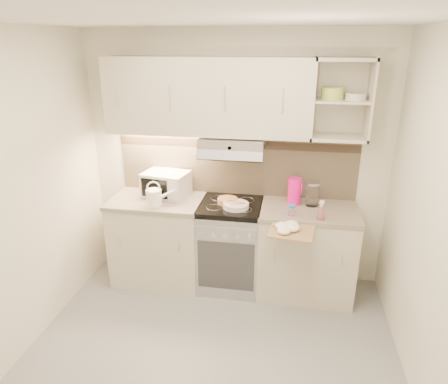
# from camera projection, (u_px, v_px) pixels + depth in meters

# --- Properties ---
(ground) EXTENTS (3.00, 3.00, 0.00)m
(ground) POSITION_uv_depth(u_px,v_px,m) (209.00, 360.00, 3.17)
(ground) COLOR gray
(ground) RESTS_ON ground
(room_shell) EXTENTS (3.04, 2.84, 2.52)m
(room_shell) POSITION_uv_depth(u_px,v_px,m) (216.00, 150.00, 2.93)
(room_shell) COLOR silver
(room_shell) RESTS_ON ground
(base_cabinet_left) EXTENTS (0.90, 0.60, 0.86)m
(base_cabinet_left) POSITION_uv_depth(u_px,v_px,m) (159.00, 241.00, 4.15)
(base_cabinet_left) COLOR beige
(base_cabinet_left) RESTS_ON ground
(worktop_left) EXTENTS (0.92, 0.62, 0.04)m
(worktop_left) POSITION_uv_depth(u_px,v_px,m) (157.00, 201.00, 3.99)
(worktop_left) COLOR gray
(worktop_left) RESTS_ON base_cabinet_left
(base_cabinet_right) EXTENTS (0.90, 0.60, 0.86)m
(base_cabinet_right) POSITION_uv_depth(u_px,v_px,m) (306.00, 253.00, 3.91)
(base_cabinet_right) COLOR beige
(base_cabinet_right) RESTS_ON ground
(worktop_right) EXTENTS (0.92, 0.62, 0.04)m
(worktop_right) POSITION_uv_depth(u_px,v_px,m) (309.00, 211.00, 3.75)
(worktop_right) COLOR gray
(worktop_right) RESTS_ON base_cabinet_right
(electric_range) EXTENTS (0.60, 0.60, 0.90)m
(electric_range) POSITION_uv_depth(u_px,v_px,m) (231.00, 245.00, 4.02)
(electric_range) COLOR #B7B7BC
(electric_range) RESTS_ON ground
(microwave) EXTENTS (0.48, 0.39, 0.25)m
(microwave) POSITION_uv_depth(u_px,v_px,m) (166.00, 184.00, 4.04)
(microwave) COLOR silver
(microwave) RESTS_ON worktop_left
(watering_can) EXTENTS (0.28, 0.16, 0.24)m
(watering_can) POSITION_uv_depth(u_px,v_px,m) (155.00, 197.00, 3.80)
(watering_can) COLOR white
(watering_can) RESTS_ON worktop_left
(plate_stack) EXTENTS (0.25, 0.25, 0.05)m
(plate_stack) POSITION_uv_depth(u_px,v_px,m) (236.00, 205.00, 3.77)
(plate_stack) COLOR silver
(plate_stack) RESTS_ON electric_range
(bread_loaf) EXTENTS (0.20, 0.20, 0.05)m
(bread_loaf) POSITION_uv_depth(u_px,v_px,m) (228.00, 201.00, 3.87)
(bread_loaf) COLOR #AD784F
(bread_loaf) RESTS_ON electric_range
(pink_pitcher) EXTENTS (0.14, 0.13, 0.26)m
(pink_pitcher) POSITION_uv_depth(u_px,v_px,m) (294.00, 191.00, 3.83)
(pink_pitcher) COLOR #FF0C85
(pink_pitcher) RESTS_ON worktop_right
(glass_jar) EXTENTS (0.12, 0.12, 0.23)m
(glass_jar) POSITION_uv_depth(u_px,v_px,m) (313.00, 194.00, 3.79)
(glass_jar) COLOR white
(glass_jar) RESTS_ON worktop_right
(spice_jar) EXTENTS (0.07, 0.07, 0.10)m
(spice_jar) POSITION_uv_depth(u_px,v_px,m) (291.00, 210.00, 3.60)
(spice_jar) COLOR white
(spice_jar) RESTS_ON worktop_right
(spray_bottle) EXTENTS (0.07, 0.07, 0.19)m
(spray_bottle) POSITION_uv_depth(u_px,v_px,m) (321.00, 211.00, 3.50)
(spray_bottle) COLOR pink
(spray_bottle) RESTS_ON worktop_right
(cutting_board) EXTENTS (0.40, 0.37, 0.02)m
(cutting_board) POSITION_uv_depth(u_px,v_px,m) (292.00, 232.00, 3.37)
(cutting_board) COLOR tan
(cutting_board) RESTS_ON base_cabinet_right
(dish_towel) EXTENTS (0.28, 0.25, 0.07)m
(dish_towel) POSITION_uv_depth(u_px,v_px,m) (291.00, 228.00, 3.34)
(dish_towel) COLOR white
(dish_towel) RESTS_ON cutting_board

